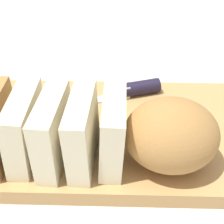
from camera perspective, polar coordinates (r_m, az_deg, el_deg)
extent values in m
plane|color=beige|center=(0.55, 0.00, -4.58)|extent=(3.00, 3.00, 0.00)
cube|color=tan|center=(0.54, 0.00, -3.58)|extent=(0.49, 0.29, 0.03)
ellipsoid|color=#A8753D|center=(0.45, 10.16, -3.88)|extent=(0.14, 0.12, 0.10)
cube|color=beige|center=(0.45, 0.09, -3.02)|extent=(0.04, 0.11, 0.10)
cube|color=beige|center=(0.45, -5.13, -3.39)|extent=(0.04, 0.11, 0.10)
cube|color=beige|center=(0.46, -10.20, -3.26)|extent=(0.04, 0.11, 0.10)
cube|color=beige|center=(0.47, -14.88, -2.58)|extent=(0.04, 0.11, 0.10)
cube|color=silver|center=(0.58, -9.10, 0.97)|extent=(0.23, 0.08, 0.00)
cylinder|color=black|center=(0.60, 5.04, 4.20)|extent=(0.07, 0.04, 0.03)
cube|color=silver|center=(0.59, 1.96, 3.62)|extent=(0.02, 0.02, 0.02)
sphere|color=#A8753D|center=(0.50, 1.23, -5.86)|extent=(0.00, 0.00, 0.00)
sphere|color=#A8753D|center=(0.52, -1.16, -3.52)|extent=(0.00, 0.00, 0.00)
sphere|color=#A8753D|center=(0.55, 8.63, -0.88)|extent=(0.01, 0.01, 0.01)
sphere|color=#A8753D|center=(0.52, 8.48, -4.11)|extent=(0.00, 0.00, 0.00)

